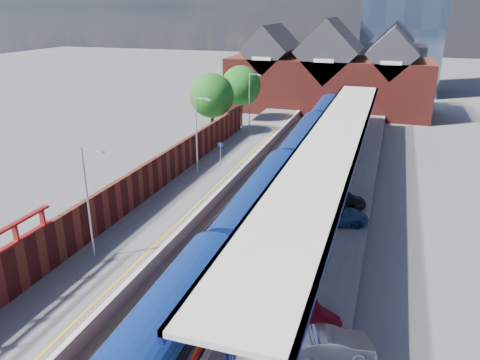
# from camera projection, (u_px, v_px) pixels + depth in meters

# --- Properties ---
(ground) EXTENTS (240.00, 240.00, 0.00)m
(ground) POSITION_uv_depth(u_px,v_px,m) (286.00, 164.00, 48.21)
(ground) COLOR #5B5B5E
(ground) RESTS_ON ground
(ballast_bed) EXTENTS (6.00, 76.00, 0.06)m
(ballast_bed) POSITION_uv_depth(u_px,v_px,m) (260.00, 200.00, 39.29)
(ballast_bed) COLOR #473D33
(ballast_bed) RESTS_ON ground
(rails) EXTENTS (4.51, 76.00, 0.14)m
(rails) POSITION_uv_depth(u_px,v_px,m) (260.00, 199.00, 39.26)
(rails) COLOR slate
(rails) RESTS_ON ground
(left_platform) EXTENTS (5.00, 76.00, 1.00)m
(left_platform) POSITION_uv_depth(u_px,v_px,m) (200.00, 187.00, 40.73)
(left_platform) COLOR #565659
(left_platform) RESTS_ON ground
(right_platform) EXTENTS (6.00, 76.00, 1.00)m
(right_platform) POSITION_uv_depth(u_px,v_px,m) (332.00, 203.00, 37.38)
(right_platform) COLOR #565659
(right_platform) RESTS_ON ground
(coping_left) EXTENTS (0.30, 76.00, 0.05)m
(coping_left) POSITION_uv_depth(u_px,v_px,m) (225.00, 185.00, 39.86)
(coping_left) COLOR silver
(coping_left) RESTS_ON left_platform
(coping_right) EXTENTS (0.30, 76.00, 0.05)m
(coping_right) POSITION_uv_depth(u_px,v_px,m) (298.00, 193.00, 38.03)
(coping_right) COLOR silver
(coping_right) RESTS_ON right_platform
(yellow_line) EXTENTS (0.14, 76.00, 0.01)m
(yellow_line) POSITION_uv_depth(u_px,v_px,m) (218.00, 184.00, 40.05)
(yellow_line) COLOR yellow
(yellow_line) RESTS_ON left_platform
(train) EXTENTS (3.18, 65.96, 3.45)m
(train) POSITION_uv_depth(u_px,v_px,m) (287.00, 166.00, 41.08)
(train) COLOR navy
(train) RESTS_ON ground
(canopy) EXTENTS (4.50, 52.00, 4.48)m
(canopy) POSITION_uv_depth(u_px,v_px,m) (333.00, 139.00, 37.61)
(canopy) COLOR navy
(canopy) RESTS_ON right_platform
(lamp_post_b) EXTENTS (1.48, 0.18, 7.00)m
(lamp_post_b) POSITION_uv_depth(u_px,v_px,m) (89.00, 197.00, 26.95)
(lamp_post_b) COLOR #A5A8AA
(lamp_post_b) RESTS_ON left_platform
(lamp_post_c) EXTENTS (1.48, 0.18, 7.00)m
(lamp_post_c) POSITION_uv_depth(u_px,v_px,m) (198.00, 131.00, 41.20)
(lamp_post_c) COLOR #A5A8AA
(lamp_post_c) RESTS_ON left_platform
(lamp_post_d) EXTENTS (1.48, 0.18, 7.00)m
(lamp_post_d) POSITION_uv_depth(u_px,v_px,m) (250.00, 99.00, 55.45)
(lamp_post_d) COLOR #A5A8AA
(lamp_post_d) RESTS_ON left_platform
(platform_sign) EXTENTS (0.55, 0.08, 2.50)m
(platform_sign) POSITION_uv_depth(u_px,v_px,m) (220.00, 151.00, 43.39)
(platform_sign) COLOR #A5A8AA
(platform_sign) RESTS_ON left_platform
(brick_wall) EXTENTS (0.35, 50.00, 3.86)m
(brick_wall) POSITION_uv_depth(u_px,v_px,m) (133.00, 189.00, 35.05)
(brick_wall) COLOR maroon
(brick_wall) RESTS_ON left_platform
(station_building) EXTENTS (30.00, 12.12, 13.78)m
(station_building) POSITION_uv_depth(u_px,v_px,m) (328.00, 75.00, 71.25)
(station_building) COLOR maroon
(station_building) RESTS_ON ground
(tree_near) EXTENTS (5.20, 5.20, 8.10)m
(tree_near) POSITION_uv_depth(u_px,v_px,m) (213.00, 97.00, 54.62)
(tree_near) COLOR #382314
(tree_near) RESTS_ON ground
(tree_far) EXTENTS (5.20, 5.20, 8.10)m
(tree_far) POSITION_uv_depth(u_px,v_px,m) (242.00, 87.00, 61.46)
(tree_far) COLOR #382314
(tree_far) RESTS_ON ground
(parked_car_red) EXTENTS (4.66, 3.46, 1.48)m
(parked_car_red) POSITION_uv_depth(u_px,v_px,m) (298.00, 307.00, 22.47)
(parked_car_red) COLOR maroon
(parked_car_red) RESTS_ON right_platform
(parked_car_silver) EXTENTS (4.05, 2.68, 1.26)m
(parked_car_silver) POSITION_uv_depth(u_px,v_px,m) (330.00, 345.00, 20.09)
(parked_car_silver) COLOR #A1A2A6
(parked_car_silver) RESTS_ON right_platform
(parked_car_dark) EXTENTS (4.40, 2.71, 1.19)m
(parked_car_dark) POSITION_uv_depth(u_px,v_px,m) (340.00, 197.00, 35.83)
(parked_car_dark) COLOR black
(parked_car_dark) RESTS_ON right_platform
(parked_car_blue) EXTENTS (4.77, 3.19, 1.22)m
(parked_car_blue) POSITION_uv_depth(u_px,v_px,m) (337.00, 215.00, 32.61)
(parked_car_blue) COLOR navy
(parked_car_blue) RESTS_ON right_platform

